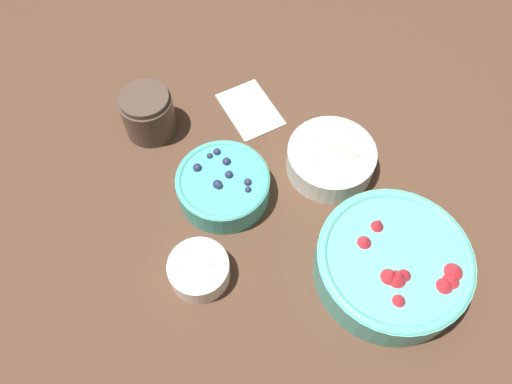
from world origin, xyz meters
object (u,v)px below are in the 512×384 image
jar_chocolate (148,114)px  bowl_strawberries (393,263)px  bowl_cream (199,269)px  bowl_blueberries (223,185)px  bowl_bananas (331,157)px

jar_chocolate → bowl_strawberries: bearing=42.2°
bowl_cream → jar_chocolate: (-0.32, -0.04, 0.01)m
bowl_strawberries → bowl_cream: (-0.06, -0.30, -0.01)m
bowl_strawberries → jar_chocolate: size_ratio=2.47×
bowl_blueberries → bowl_strawberries: bearing=49.0°
bowl_cream → jar_chocolate: bearing=-172.1°
bowl_strawberries → bowl_bananas: bowl_strawberries is taller
bowl_blueberries → bowl_bananas: bearing=94.4°
bowl_strawberries → bowl_bananas: bearing=-171.0°
bowl_strawberries → jar_chocolate: (-0.38, -0.34, 0.00)m
bowl_blueberries → bowl_cream: bowl_blueberries is taller
bowl_strawberries → jar_chocolate: 0.51m
bowl_strawberries → bowl_blueberries: bearing=-131.0°
bowl_blueberries → jar_chocolate: bearing=-148.0°
bowl_strawberries → bowl_cream: size_ratio=2.47×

